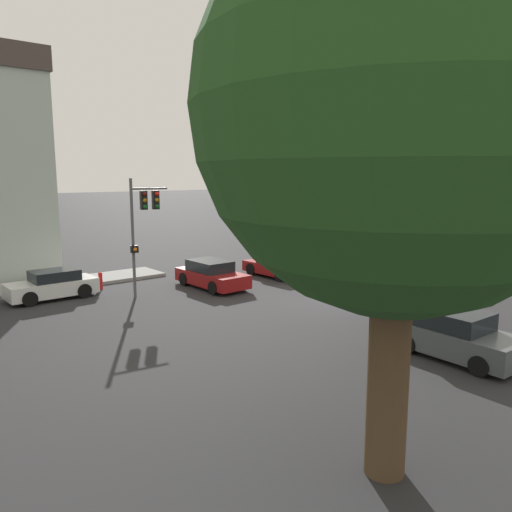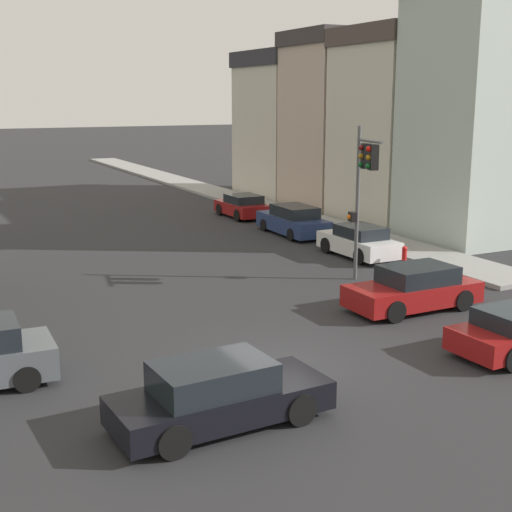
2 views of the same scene
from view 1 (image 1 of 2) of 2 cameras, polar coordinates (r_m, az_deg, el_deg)
ground_plane at (r=23.60m, az=8.56°, el=-5.38°), size 300.00×300.00×0.00m
street_tree at (r=9.66m, az=16.15°, el=15.80°), size 7.58×7.58×10.91m
traffic_signal at (r=24.61m, az=-12.74°, el=4.52°), size 0.56×1.98×5.77m
crossing_car_0 at (r=26.54m, az=-5.11°, el=-2.15°), size 4.45×2.00×1.44m
crossing_car_1 at (r=23.75m, az=17.66°, el=-3.94°), size 4.77×2.12×1.43m
crossing_car_2 at (r=29.30m, az=2.33°, el=-1.15°), size 4.07×2.02×1.28m
crossing_car_3 at (r=17.74m, az=21.95°, el=-8.48°), size 4.09×2.10×1.55m
parked_car_0 at (r=25.99m, az=-22.24°, el=-3.10°), size 1.87×4.10×1.39m
fire_hydrant at (r=27.27m, az=-17.35°, el=-2.65°), size 0.22×0.22×0.92m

